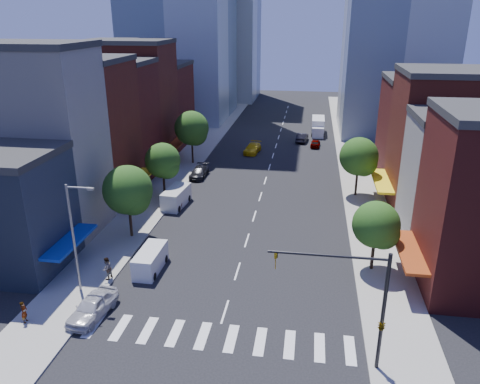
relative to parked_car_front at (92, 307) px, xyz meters
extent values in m
plane|color=black|center=(9.50, 2.00, -0.83)|extent=(220.00, 220.00, 0.00)
cube|color=gray|center=(-3.00, 42.00, -0.75)|extent=(5.00, 120.00, 0.15)
cube|color=gray|center=(22.00, 42.00, -0.75)|extent=(5.00, 120.00, 0.15)
cube|color=silver|center=(9.50, -1.00, -0.82)|extent=(19.00, 3.00, 0.01)
cube|color=#BCB6AD|center=(-11.50, 14.00, 8.17)|extent=(12.00, 8.00, 18.00)
cube|color=#581B14|center=(-11.50, 22.50, 7.17)|extent=(12.00, 9.00, 16.00)
cube|color=#531714|center=(-11.50, 31.00, 6.67)|extent=(12.00, 8.00, 15.00)
cube|color=#581B14|center=(-11.50, 39.50, 7.67)|extent=(12.00, 9.00, 17.00)
cube|color=#531714|center=(-11.50, 49.00, 5.67)|extent=(12.00, 10.00, 13.00)
cube|color=#BCB6AD|center=(30.50, 17.00, 5.17)|extent=(12.00, 8.00, 12.00)
cube|color=#581B14|center=(30.50, 26.00, 6.67)|extent=(12.00, 10.00, 15.00)
cube|color=#531714|center=(30.50, 36.00, 5.67)|extent=(12.00, 10.00, 13.00)
cylinder|color=black|center=(20.00, -2.50, 3.32)|extent=(0.24, 0.24, 8.00)
cylinder|color=black|center=(16.50, -2.50, 6.92)|extent=(7.00, 0.16, 0.16)
imported|color=gold|center=(13.50, -2.50, 6.32)|extent=(0.22, 0.18, 1.10)
imported|color=gold|center=(20.00, -2.50, 2.52)|extent=(0.48, 2.24, 0.90)
cylinder|color=slate|center=(-2.50, 3.00, 3.82)|extent=(0.20, 0.20, 9.00)
cylinder|color=slate|center=(-1.50, 3.00, 8.12)|extent=(2.00, 0.14, 0.14)
cube|color=slate|center=(-0.60, 3.00, 8.07)|extent=(0.50, 0.25, 0.18)
cylinder|color=black|center=(-2.00, 13.00, 1.28)|extent=(0.28, 0.28, 3.92)
sphere|color=#174212|center=(-2.00, 13.00, 4.22)|extent=(4.80, 4.80, 4.80)
sphere|color=#174212|center=(-1.40, 12.70, 3.52)|extent=(3.36, 3.36, 3.36)
cylinder|color=black|center=(-2.00, 24.00, 1.14)|extent=(0.28, 0.28, 3.64)
sphere|color=#174212|center=(-2.00, 24.00, 3.87)|extent=(4.20, 4.20, 4.20)
sphere|color=#174212|center=(-1.40, 23.70, 3.22)|extent=(2.94, 2.94, 2.94)
cylinder|color=black|center=(-2.00, 38.00, 1.42)|extent=(0.28, 0.28, 4.20)
sphere|color=#174212|center=(-2.00, 38.00, 4.57)|extent=(5.00, 5.00, 5.00)
sphere|color=#174212|center=(-1.40, 37.70, 3.82)|extent=(3.50, 3.50, 3.50)
cylinder|color=black|center=(21.00, 10.00, 1.00)|extent=(0.28, 0.28, 3.36)
sphere|color=#174212|center=(21.00, 10.00, 3.52)|extent=(4.00, 4.00, 4.00)
sphere|color=#174212|center=(21.60, 9.70, 2.92)|extent=(2.80, 2.80, 2.80)
cylinder|color=black|center=(21.00, 28.00, 1.28)|extent=(0.28, 0.28, 3.92)
sphere|color=#174212|center=(21.00, 28.00, 4.22)|extent=(4.60, 4.60, 4.60)
sphere|color=#174212|center=(21.60, 27.70, 3.52)|extent=(3.22, 3.22, 3.22)
imported|color=#B8B7BC|center=(0.00, 0.00, 0.00)|extent=(2.58, 5.06, 1.65)
imported|color=black|center=(0.00, 22.73, -0.16)|extent=(1.50, 4.09, 1.34)
imported|color=#999999|center=(0.00, 22.34, -0.17)|extent=(2.26, 4.76, 1.31)
imported|color=black|center=(0.38, 32.08, -0.12)|extent=(2.07, 4.87, 1.40)
cube|color=silver|center=(2.00, 7.10, 0.12)|extent=(1.87, 4.54, 1.89)
cube|color=black|center=(1.97, 5.39, 0.39)|extent=(1.68, 0.93, 0.81)
cylinder|color=black|center=(1.16, 5.58, -0.51)|extent=(0.24, 0.69, 0.69)
cylinder|color=black|center=(2.79, 5.55, -0.51)|extent=(0.24, 0.69, 0.69)
cylinder|color=black|center=(1.21, 8.65, -0.51)|extent=(0.24, 0.69, 0.69)
cylinder|color=black|center=(2.84, 8.62, -0.51)|extent=(0.24, 0.69, 0.69)
cube|color=silver|center=(0.14, 21.68, 0.22)|extent=(2.44, 5.13, 2.09)
cube|color=black|center=(-0.03, 19.80, 0.52)|extent=(1.92, 1.16, 0.90)
cylinder|color=black|center=(-0.91, 20.08, -0.48)|extent=(0.32, 0.78, 0.76)
cylinder|color=black|center=(0.87, 19.92, -0.48)|extent=(0.32, 0.78, 0.76)
cylinder|color=black|center=(-0.60, 23.45, -0.48)|extent=(0.32, 0.78, 0.76)
cylinder|color=black|center=(1.19, 23.28, -0.48)|extent=(0.32, 0.78, 0.76)
imported|color=gold|center=(6.09, 45.11, -0.08)|extent=(2.66, 5.32, 1.48)
imported|color=black|center=(13.78, 53.53, -0.07)|extent=(2.18, 4.77, 1.52)
imported|color=#999999|center=(16.09, 50.36, -0.19)|extent=(1.78, 3.83, 1.27)
cube|color=silver|center=(16.50, 59.90, 0.66)|extent=(2.24, 6.05, 2.98)
cube|color=silver|center=(16.50, 56.36, 0.20)|extent=(2.05, 1.68, 1.86)
cylinder|color=black|center=(15.47, 57.11, -0.41)|extent=(0.28, 0.84, 0.84)
cylinder|color=black|center=(17.52, 57.11, -0.41)|extent=(0.28, 0.84, 0.84)
cylinder|color=black|center=(15.48, 61.30, -0.41)|extent=(0.28, 0.84, 0.84)
cylinder|color=black|center=(17.53, 61.30, -0.41)|extent=(0.28, 0.84, 0.84)
imported|color=#999999|center=(-4.42, -1.57, 0.16)|extent=(0.50, 0.67, 1.66)
imported|color=#999999|center=(-1.00, 4.89, 0.30)|extent=(0.97, 1.11, 1.95)
camera|label=1|loc=(15.09, -27.06, 20.02)|focal=35.00mm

